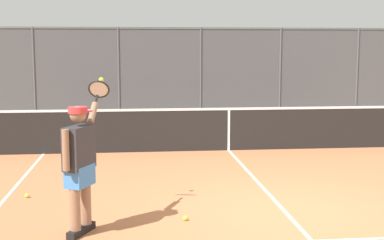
{
  "coord_description": "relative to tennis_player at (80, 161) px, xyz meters",
  "views": [
    {
      "loc": [
        2.07,
        7.01,
        2.28
      ],
      "look_at": [
        1.1,
        -2.08,
        1.05
      ],
      "focal_mm": 50.22,
      "sensor_mm": 36.0,
      "label": 1
    }
  ],
  "objects": [
    {
      "name": "tennis_ball_near_net",
      "position": [
        -1.32,
        -0.35,
        -0.89
      ],
      "size": [
        0.07,
        0.07,
        0.07
      ],
      "primitive_type": "sphere",
      "color": "#C1D138",
      "rests_on": "ground"
    },
    {
      "name": "tennis_net",
      "position": [
        -2.75,
        -5.19,
        -0.43
      ],
      "size": [
        10.51,
        0.09,
        1.07
      ],
      "color": "#2D2D2D",
      "rests_on": "ground"
    },
    {
      "name": "ground_plane",
      "position": [
        -2.75,
        -0.5,
        -0.92
      ],
      "size": [
        60.0,
        60.0,
        0.0
      ],
      "primitive_type": "plane",
      "color": "#B76B42"
    },
    {
      "name": "fence_backdrop",
      "position": [
        -2.75,
        -10.96,
        0.53
      ],
      "size": [
        18.4,
        1.37,
        2.93
      ],
      "color": "#474C51",
      "rests_on": "ground"
    },
    {
      "name": "tennis_player",
      "position": [
        0.0,
        0.0,
        0.0
      ],
      "size": [
        0.55,
        1.33,
        1.88
      ],
      "rotation": [
        0.0,
        0.0,
        -2.03
      ],
      "color": "black",
      "rests_on": "ground"
    },
    {
      "name": "tennis_ball_by_sideline",
      "position": [
        0.99,
        -1.71,
        -0.89
      ],
      "size": [
        0.07,
        0.07,
        0.07
      ],
      "primitive_type": "sphere",
      "color": "#D6E042",
      "rests_on": "ground"
    }
  ]
}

